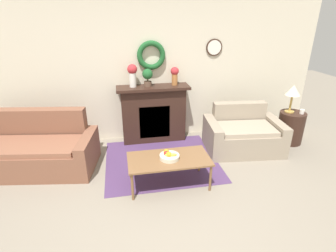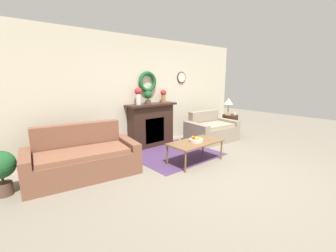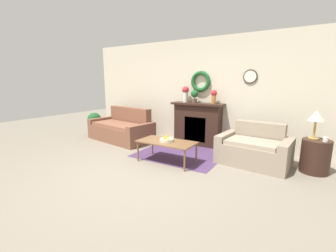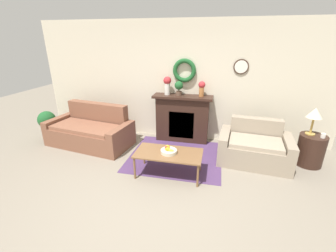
{
  "view_description": "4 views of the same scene",
  "coord_description": "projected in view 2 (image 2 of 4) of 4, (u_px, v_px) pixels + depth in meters",
  "views": [
    {
      "loc": [
        -0.51,
        -2.28,
        2.32
      ],
      "look_at": [
        0.18,
        1.35,
        0.73
      ],
      "focal_mm": 28.0,
      "sensor_mm": 36.0,
      "label": 1
    },
    {
      "loc": [
        -3.21,
        -2.14,
        1.72
      ],
      "look_at": [
        -0.24,
        1.35,
        0.74
      ],
      "focal_mm": 24.0,
      "sensor_mm": 36.0,
      "label": 2
    },
    {
      "loc": [
        2.41,
        -2.86,
        1.62
      ],
      "look_at": [
        -0.15,
        1.35,
        0.65
      ],
      "focal_mm": 24.0,
      "sensor_mm": 36.0,
      "label": 3
    },
    {
      "loc": [
        0.84,
        -2.51,
        2.28
      ],
      "look_at": [
        -0.05,
        1.52,
        0.68
      ],
      "focal_mm": 24.0,
      "sensor_mm": 36.0,
      "label": 4
    }
  ],
  "objects": [
    {
      "name": "potted_plant_floor_by_couch",
      "position": [
        1.0,
        168.0,
        3.28
      ],
      "size": [
        0.41,
        0.41,
        0.69
      ],
      "color": "brown",
      "rests_on": "ground_plane"
    },
    {
      "name": "vase_on_mantel_right",
      "position": [
        163.0,
        95.0,
        5.84
      ],
      "size": [
        0.15,
        0.15,
        0.33
      ],
      "color": "#AD6B38",
      "rests_on": "fireplace"
    },
    {
      "name": "potted_plant_on_mantel",
      "position": [
        148.0,
        96.0,
        5.5
      ],
      "size": [
        0.19,
        0.19,
        0.32
      ],
      "color": "brown",
      "rests_on": "fireplace"
    },
    {
      "name": "fruit_bowl",
      "position": [
        196.0,
        140.0,
        4.6
      ],
      "size": [
        0.28,
        0.28,
        0.12
      ],
      "color": "beige",
      "rests_on": "coffee_table"
    },
    {
      "name": "coffee_table",
      "position": [
        195.0,
        143.0,
        4.63
      ],
      "size": [
        1.17,
        0.6,
        0.44
      ],
      "color": "brown",
      "rests_on": "ground_plane"
    },
    {
      "name": "fireplace",
      "position": [
        151.0,
        125.0,
        5.73
      ],
      "size": [
        1.34,
        0.41,
        1.09
      ],
      "color": "#331E16",
      "rests_on": "ground_plane"
    },
    {
      "name": "loveseat_right",
      "position": [
        211.0,
        130.0,
        6.25
      ],
      "size": [
        1.41,
        1.0,
        0.8
      ],
      "rotation": [
        0.0,
        0.0,
        -0.1
      ],
      "color": "gray",
      "rests_on": "ground_plane"
    },
    {
      "name": "wall_back",
      "position": [
        143.0,
        93.0,
        5.66
      ],
      "size": [
        6.8,
        0.16,
        2.7
      ],
      "color": "beige",
      "rests_on": "ground_plane"
    },
    {
      "name": "mug",
      "position": [
        235.0,
        114.0,
        6.9
      ],
      "size": [
        0.08,
        0.08,
        0.08
      ],
      "color": "silver",
      "rests_on": "side_table_by_loveseat"
    },
    {
      "name": "ground_plane",
      "position": [
        228.0,
        177.0,
        3.99
      ],
      "size": [
        16.0,
        16.0,
        0.0
      ],
      "primitive_type": "plane",
      "color": "gray"
    },
    {
      "name": "couch_left",
      "position": [
        82.0,
        159.0,
        4.01
      ],
      "size": [
        2.0,
        1.19,
        0.9
      ],
      "rotation": [
        0.0,
        0.0,
        -0.15
      ],
      "color": "brown",
      "rests_on": "ground_plane"
    },
    {
      "name": "vase_on_mantel_left",
      "position": [
        138.0,
        95.0,
        5.34
      ],
      "size": [
        0.18,
        0.18,
        0.41
      ],
      "color": "silver",
      "rests_on": "fireplace"
    },
    {
      "name": "table_lamp",
      "position": [
        229.0,
        102.0,
        6.82
      ],
      "size": [
        0.27,
        0.27,
        0.52
      ],
      "color": "#B28E42",
      "rests_on": "side_table_by_loveseat"
    },
    {
      "name": "floor_rug",
      "position": [
        173.0,
        153.0,
        5.22
      ],
      "size": [
        1.87,
        1.7,
        0.01
      ],
      "color": "#4C335B",
      "rests_on": "ground_plane"
    },
    {
      "name": "side_table_by_loveseat",
      "position": [
        230.0,
        125.0,
        6.97
      ],
      "size": [
        0.48,
        0.48,
        0.61
      ],
      "color": "#331E16",
      "rests_on": "ground_plane"
    }
  ]
}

